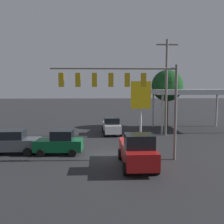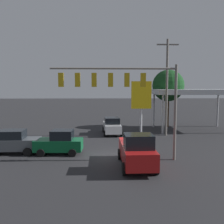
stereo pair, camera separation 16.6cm
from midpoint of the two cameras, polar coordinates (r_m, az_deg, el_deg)
name	(u,v)px [view 1 (the left image)]	position (r m, az deg, el deg)	size (l,w,h in m)	color
ground_plane	(113,156)	(20.11, 0.03, -9.95)	(200.00, 200.00, 0.00)	#262628
traffic_signal_assembly	(121,86)	(18.14, 1.80, 5.99)	(9.19, 0.43, 7.06)	slate
utility_pole	(166,85)	(28.41, 12.13, 5.96)	(2.40, 0.26, 10.64)	slate
gas_station_canopy	(192,92)	(33.12, 17.75, 4.31)	(10.05, 6.31, 5.14)	#B2B7BC
price_sign	(141,98)	(27.14, 6.43, 3.30)	(2.16, 0.27, 6.05)	#B7B7BC
sedan_far	(111,126)	(28.95, -0.28, -3.18)	(2.23, 4.48, 1.93)	silver
hatchback_crossing	(60,143)	(20.82, -12.11, -6.85)	(3.86, 2.08, 1.97)	#0C592D
sedan_waiting	(12,142)	(22.14, -22.07, -6.38)	(4.45, 2.16, 1.93)	#474C51
pickup_parked	(137,151)	(17.22, 5.52, -8.85)	(2.31, 5.23, 2.40)	maroon
street_tree	(167,86)	(34.54, 12.40, 5.87)	(4.25, 4.25, 7.75)	#4C331E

